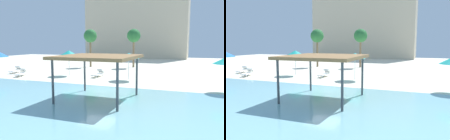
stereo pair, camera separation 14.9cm
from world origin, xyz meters
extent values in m
plane|color=beige|center=(0.00, 0.00, 0.00)|extent=(80.00, 80.00, 0.00)
cube|color=#7AB7C1|center=(0.00, -5.25, 0.02)|extent=(44.00, 13.50, 0.04)
cylinder|color=#42474C|center=(-0.77, -0.63, 1.29)|extent=(0.14, 0.14, 2.57)
cylinder|color=#42474C|center=(3.10, -0.63, 1.29)|extent=(0.14, 0.14, 2.57)
cylinder|color=#42474C|center=(-0.77, -4.50, 1.29)|extent=(0.14, 0.14, 2.57)
cylinder|color=#42474C|center=(3.10, -4.50, 1.29)|extent=(0.14, 0.14, 2.57)
cube|color=olive|center=(1.17, -2.56, 2.66)|extent=(4.57, 4.57, 0.18)
cylinder|color=silver|center=(0.78, 5.31, 1.01)|extent=(0.06, 0.06, 2.02)
cone|color=teal|center=(0.78, 5.31, 2.29)|extent=(1.94, 1.94, 0.53)
cylinder|color=silver|center=(-6.06, 5.89, 1.07)|extent=(0.06, 0.06, 2.14)
cone|color=teal|center=(-6.06, 5.89, 2.41)|extent=(1.98, 1.98, 0.54)
cylinder|color=white|center=(-2.53, 5.16, 0.11)|extent=(0.05, 0.05, 0.22)
cylinder|color=white|center=(-3.01, 5.19, 0.11)|extent=(0.05, 0.05, 0.22)
cylinder|color=white|center=(-2.45, 6.60, 0.11)|extent=(0.05, 0.05, 0.22)
cylinder|color=white|center=(-2.93, 6.62, 0.11)|extent=(0.05, 0.05, 0.22)
cube|color=white|center=(-2.73, 5.89, 0.27)|extent=(0.70, 1.83, 0.10)
cube|color=white|center=(-2.69, 6.63, 0.55)|extent=(0.63, 0.54, 0.40)
cylinder|color=white|center=(-12.49, 4.59, 0.11)|extent=(0.05, 0.05, 0.22)
cylinder|color=white|center=(-12.95, 4.48, 0.11)|extent=(0.05, 0.05, 0.22)
cylinder|color=white|center=(-12.83, 5.99, 0.11)|extent=(0.05, 0.05, 0.22)
cylinder|color=white|center=(-13.30, 5.88, 0.11)|extent=(0.05, 0.05, 0.22)
cube|color=white|center=(-12.89, 5.23, 0.27)|extent=(1.02, 1.89, 0.10)
cube|color=white|center=(-13.07, 5.95, 0.55)|extent=(0.70, 0.64, 0.40)
cylinder|color=white|center=(-10.03, 2.87, 0.11)|extent=(0.05, 0.05, 0.22)
cylinder|color=white|center=(-10.49, 2.72, 0.11)|extent=(0.05, 0.05, 0.22)
cylinder|color=white|center=(-10.49, 4.24, 0.11)|extent=(0.05, 0.05, 0.22)
cylinder|color=white|center=(-10.94, 4.08, 0.11)|extent=(0.05, 0.05, 0.22)
cube|color=white|center=(-10.49, 3.48, 0.27)|extent=(1.14, 1.90, 0.10)
cube|color=white|center=(-10.72, 4.18, 0.55)|extent=(0.73, 0.67, 0.40)
cylinder|color=brown|center=(-1.70, 16.07, 2.07)|extent=(0.28, 0.28, 4.13)
sphere|color=#286B33|center=(-1.70, 16.07, 4.48)|extent=(1.90, 1.90, 1.90)
cylinder|color=brown|center=(-7.74, 14.54, 2.06)|extent=(0.28, 0.28, 4.11)
sphere|color=#286B33|center=(-7.74, 14.54, 4.46)|extent=(1.90, 1.90, 1.90)
cube|color=beige|center=(-6.68, 37.93, 7.64)|extent=(22.92, 9.77, 15.28)
camera|label=1|loc=(6.81, -15.05, 3.53)|focal=36.21mm
camera|label=2|loc=(6.95, -15.00, 3.53)|focal=36.21mm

